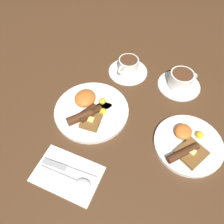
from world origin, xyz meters
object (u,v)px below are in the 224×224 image
object	(u,v)px
breakfast_plate_near	(91,109)
teacup_far	(181,81)
breakfast_plate_far	(188,144)
spoon	(78,182)
teacup_near	(128,67)
knife	(66,169)

from	to	relation	value
breakfast_plate_near	teacup_far	size ratio (longest dim) A/B	1.60
breakfast_plate_far	spoon	xyz separation A→B (m)	(0.25, -0.27, -0.00)
spoon	teacup_far	bearing A→B (deg)	68.99
breakfast_plate_far	teacup_near	bearing A→B (deg)	-130.00
breakfast_plate_near	teacup_far	distance (m)	0.37
spoon	teacup_near	bearing A→B (deg)	92.72
spoon	breakfast_plate_near	bearing A→B (deg)	107.24
teacup_near	spoon	bearing A→B (deg)	3.39
knife	spoon	xyz separation A→B (m)	(0.02, 0.05, 0.00)
breakfast_plate_near	teacup_far	world-z (taller)	teacup_far
breakfast_plate_far	knife	size ratio (longest dim) A/B	1.26
teacup_near	spoon	size ratio (longest dim) A/B	0.96
breakfast_plate_near	teacup_near	world-z (taller)	teacup_near
teacup_far	spoon	xyz separation A→B (m)	(0.51, -0.19, -0.02)
breakfast_plate_far	spoon	size ratio (longest dim) A/B	1.32
teacup_near	breakfast_plate_near	bearing A→B (deg)	-11.57
teacup_near	knife	world-z (taller)	teacup_near
breakfast_plate_far	teacup_near	size ratio (longest dim) A/B	1.38
breakfast_plate_far	breakfast_plate_near	bearing A→B (deg)	-90.54
teacup_near	spoon	world-z (taller)	teacup_near
teacup_far	knife	world-z (taller)	teacup_far
teacup_near	teacup_far	xyz separation A→B (m)	(-0.01, 0.22, 0.00)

